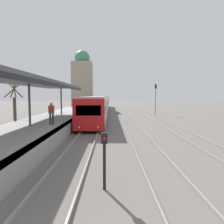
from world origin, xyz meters
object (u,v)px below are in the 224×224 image
object	(u,v)px
train_near	(101,104)
signal_post_near	(104,155)
signal_mast_far	(156,96)
person_on_platform	(51,112)

from	to	relation	value
train_near	signal_post_near	bearing A→B (deg)	-87.22
signal_mast_far	train_near	bearing A→B (deg)	156.05
signal_post_near	signal_mast_far	distance (m)	29.23
train_near	signal_post_near	size ratio (longest dim) A/B	22.86
signal_post_near	signal_mast_far	size ratio (longest dim) A/B	0.39
signal_post_near	signal_mast_far	xyz separation A→B (m)	(7.49, 28.19, 1.92)
person_on_platform	signal_post_near	xyz separation A→B (m)	(4.22, -9.16, -0.74)
train_near	signal_mast_far	size ratio (longest dim) A/B	8.89
person_on_platform	signal_post_near	size ratio (longest dim) A/B	0.87
person_on_platform	train_near	size ratio (longest dim) A/B	0.04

